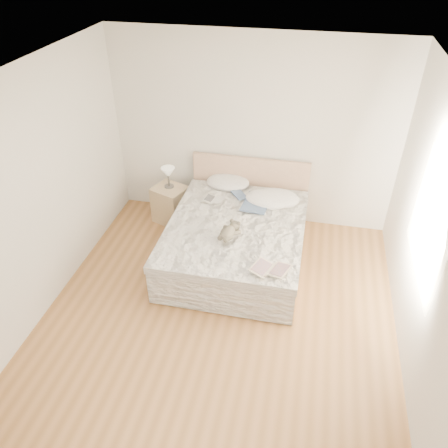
{
  "coord_description": "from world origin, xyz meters",
  "views": [
    {
      "loc": [
        0.81,
        -3.35,
        3.81
      ],
      "look_at": [
        -0.14,
        1.05,
        0.62
      ],
      "focal_mm": 35.0,
      "sensor_mm": 36.0,
      "label": 1
    }
  ],
  "objects": [
    {
      "name": "wall_right",
      "position": [
        2.0,
        0.0,
        1.35
      ],
      "size": [
        0.02,
        4.5,
        2.7
      ],
      "primitive_type": "cube",
      "color": "silver",
      "rests_on": "ground"
    },
    {
      "name": "teddy_bear",
      "position": [
        -0.04,
        0.77,
        0.65
      ],
      "size": [
        0.3,
        0.35,
        0.16
      ],
      "primitive_type": null,
      "rotation": [
        0.0,
        0.0,
        -0.32
      ],
      "color": "#5B5545",
      "rests_on": "bed"
    },
    {
      "name": "wall_back",
      "position": [
        0.0,
        2.25,
        1.35
      ],
      "size": [
        4.0,
        0.02,
        2.7
      ],
      "primitive_type": "cube",
      "color": "silver",
      "rests_on": "ground"
    },
    {
      "name": "wall_left",
      "position": [
        -2.0,
        0.0,
        1.35
      ],
      "size": [
        0.02,
        4.5,
        2.7
      ],
      "primitive_type": "cube",
      "color": "silver",
      "rests_on": "ground"
    },
    {
      "name": "bed",
      "position": [
        0.0,
        1.19,
        0.31
      ],
      "size": [
        1.72,
        2.14,
        1.0
      ],
      "color": "tan",
      "rests_on": "floor"
    },
    {
      "name": "table_lamp",
      "position": [
        -1.15,
        1.89,
        0.78
      ],
      "size": [
        0.2,
        0.2,
        0.31
      ],
      "color": "#4B4842",
      "rests_on": "nightstand"
    },
    {
      "name": "pillow_left",
      "position": [
        -0.31,
        2.06,
        0.64
      ],
      "size": [
        0.63,
        0.44,
        0.19
      ],
      "primitive_type": "ellipsoid",
      "rotation": [
        0.0,
        0.0,
        -0.01
      ],
      "color": "white",
      "rests_on": "bed"
    },
    {
      "name": "window",
      "position": [
        1.99,
        0.3,
        1.45
      ],
      "size": [
        0.02,
        1.3,
        1.1
      ],
      "primitive_type": "cube",
      "color": "white",
      "rests_on": "wall_right"
    },
    {
      "name": "floor",
      "position": [
        0.0,
        0.0,
        0.0
      ],
      "size": [
        4.0,
        4.5,
        0.0
      ],
      "primitive_type": "cube",
      "color": "brown",
      "rests_on": "ground"
    },
    {
      "name": "ceiling",
      "position": [
        0.0,
        0.0,
        2.7
      ],
      "size": [
        4.0,
        4.5,
        0.0
      ],
      "primitive_type": "cube",
      "color": "white",
      "rests_on": "ground"
    },
    {
      "name": "childrens_book",
      "position": [
        0.54,
        0.3,
        0.63
      ],
      "size": [
        0.48,
        0.41,
        0.03
      ],
      "primitive_type": "cube",
      "rotation": [
        0.0,
        0.0,
        -0.37
      ],
      "color": "beige",
      "rests_on": "bed"
    },
    {
      "name": "photo_book",
      "position": [
        -0.39,
        1.57,
        0.63
      ],
      "size": [
        0.31,
        0.24,
        0.02
      ],
      "primitive_type": "cube",
      "rotation": [
        0.0,
        0.0,
        -0.18
      ],
      "color": "silver",
      "rests_on": "bed"
    },
    {
      "name": "pillow_middle",
      "position": [
        0.32,
        1.72,
        0.64
      ],
      "size": [
        0.66,
        0.5,
        0.18
      ],
      "primitive_type": "ellipsoid",
      "rotation": [
        0.0,
        0.0,
        -0.14
      ],
      "color": "white",
      "rests_on": "bed"
    },
    {
      "name": "pillow_right",
      "position": [
        0.44,
        1.78,
        0.64
      ],
      "size": [
        0.65,
        0.47,
        0.19
      ],
      "primitive_type": "ellipsoid",
      "rotation": [
        0.0,
        0.0,
        -0.04
      ],
      "color": "white",
      "rests_on": "bed"
    },
    {
      "name": "blouse",
      "position": [
        0.18,
        1.61,
        0.63
      ],
      "size": [
        0.59,
        0.62,
        0.02
      ],
      "primitive_type": null,
      "rotation": [
        0.0,
        0.0,
        -0.1
      ],
      "color": "#3A4F73",
      "rests_on": "bed"
    },
    {
      "name": "nightstand",
      "position": [
        -1.14,
        1.85,
        0.28
      ],
      "size": [
        0.56,
        0.53,
        0.56
      ],
      "primitive_type": "cube",
      "rotation": [
        0.0,
        0.0,
        -0.36
      ],
      "color": "tan",
      "rests_on": "floor"
    }
  ]
}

